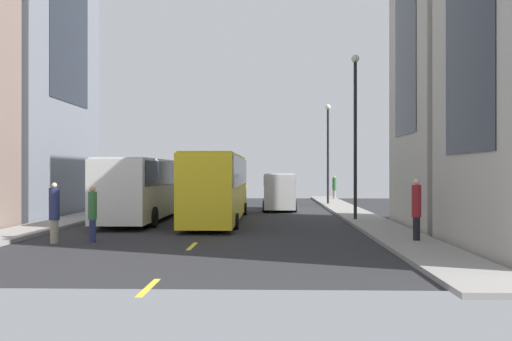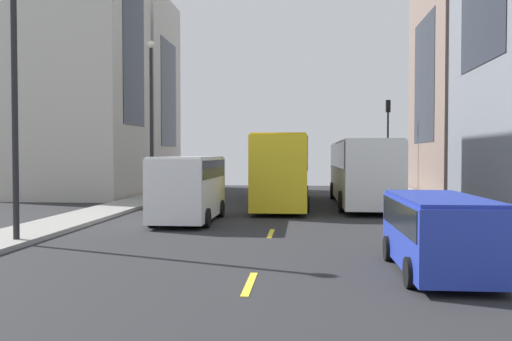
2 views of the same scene
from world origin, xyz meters
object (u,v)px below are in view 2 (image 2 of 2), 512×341
pedestrian_waiting_curb (175,172)px  pedestrian_crossing_near (363,175)px  city_bus_white (361,167)px  pedestrian_crossing_mid (345,176)px  streetcar_yellow (284,165)px  traffic_light_near_corner (388,128)px  car_blue_0 (439,228)px  delivery_van_white (189,184)px

pedestrian_waiting_curb → pedestrian_crossing_near: (-13.56, -0.12, -0.16)m
city_bus_white → pedestrian_crossing_mid: size_ratio=5.67×
streetcar_yellow → traffic_light_near_corner: traffic_light_near_corner is taller
city_bus_white → pedestrian_crossing_near: bearing=-97.0°
pedestrian_crossing_near → traffic_light_near_corner: traffic_light_near_corner is taller
traffic_light_near_corner → pedestrian_crossing_near: bearing=43.1°
pedestrian_crossing_mid → pedestrian_crossing_near: size_ratio=0.94×
pedestrian_crossing_near → city_bus_white: bearing=-31.6°
city_bus_white → streetcar_yellow: 4.10m
car_blue_0 → pedestrian_crossing_mid: (0.10, -25.60, 0.13)m
pedestrian_crossing_mid → delivery_van_white: bearing=-52.7°
pedestrian_waiting_curb → pedestrian_crossing_mid: size_ratio=1.07×
traffic_light_near_corner → pedestrian_crossing_mid: bearing=34.7°
streetcar_yellow → traffic_light_near_corner: (-7.27, -11.26, 2.53)m
city_bus_white → pedestrian_crossing_mid: city_bus_white is taller
delivery_van_white → car_blue_0: delivery_van_white is taller
streetcar_yellow → traffic_light_near_corner: 13.64m
streetcar_yellow → pedestrian_crossing_mid: size_ratio=6.30×
pedestrian_crossing_mid → traffic_light_near_corner: 5.32m
pedestrian_crossing_mid → car_blue_0: bearing=-29.1°
pedestrian_crossing_near → car_blue_0: bearing=-27.2°
pedestrian_crossing_near → traffic_light_near_corner: bearing=108.5°
city_bus_white → pedestrian_crossing_mid: (0.11, -9.31, -0.86)m
pedestrian_waiting_curb → pedestrian_crossing_near: 13.56m
city_bus_white → car_blue_0: (0.02, 16.29, -0.99)m
city_bus_white → streetcar_yellow: bearing=-4.8°
city_bus_white → traffic_light_near_corner: bearing=-105.3°
delivery_van_white → pedestrian_crossing_mid: (-7.41, -17.08, -0.36)m
car_blue_0 → pedestrian_waiting_curb: 28.70m
streetcar_yellow → delivery_van_white: (3.44, 8.11, -0.61)m
car_blue_0 → pedestrian_crossing_mid: bearing=-89.8°
delivery_van_white → pedestrian_crossing_mid: 18.63m
city_bus_white → pedestrian_waiting_curb: city_bus_white is taller
car_blue_0 → pedestrian_waiting_curb: size_ratio=1.93×
streetcar_yellow → city_bus_white: bearing=175.2°
streetcar_yellow → pedestrian_crossing_mid: bearing=-113.9°
car_blue_0 → pedestrian_crossing_near: bearing=-92.7°
car_blue_0 → traffic_light_near_corner: (-3.20, -27.88, 3.63)m
city_bus_white → traffic_light_near_corner: traffic_light_near_corner is taller
pedestrian_crossing_mid → traffic_light_near_corner: (-3.30, -2.29, 3.50)m
pedestrian_crossing_mid → traffic_light_near_corner: size_ratio=0.33×
streetcar_yellow → pedestrian_waiting_curb: (8.28, -9.27, -0.75)m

